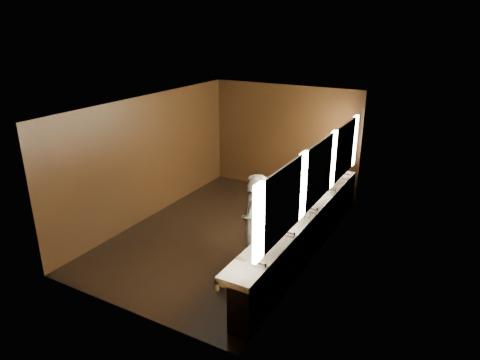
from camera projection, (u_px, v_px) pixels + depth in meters
name	position (u px, v px, depth m)	size (l,w,h in m)	color
floor	(226.00, 233.00, 9.21)	(6.00, 6.00, 0.00)	black
ceiling	(224.00, 104.00, 8.23)	(4.00, 6.00, 0.02)	#2D2D2B
wall_back	(284.00, 139.00, 11.17)	(4.00, 0.02, 2.80)	black
wall_front	(120.00, 232.00, 6.27)	(4.00, 0.02, 2.80)	black
wall_left	(149.00, 158.00, 9.64)	(0.02, 6.00, 2.80)	black
wall_right	(319.00, 190.00, 7.81)	(0.02, 6.00, 2.80)	black
sink_counter	(305.00, 232.00, 8.22)	(0.55, 5.40, 1.01)	black
mirror_band	(319.00, 172.00, 7.70)	(0.06, 5.03, 1.15)	#FFECC1
person	(253.00, 223.00, 7.59)	(0.67, 0.44, 1.84)	#7D94BA
trash_bin	(254.00, 282.00, 6.99)	(0.37, 0.37, 0.58)	black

